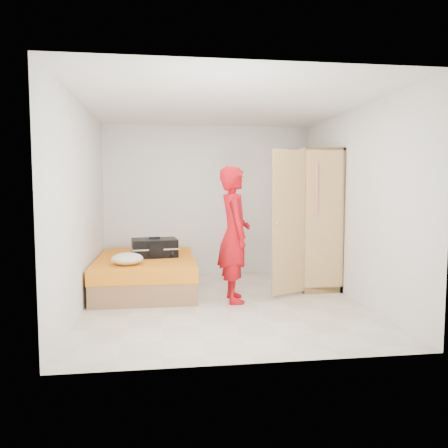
{
  "coord_description": "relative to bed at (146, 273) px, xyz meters",
  "views": [
    {
      "loc": [
        -0.77,
        -5.64,
        1.56
      ],
      "look_at": [
        0.1,
        0.67,
        1.0
      ],
      "focal_mm": 35.0,
      "sensor_mm": 36.0,
      "label": 1
    }
  ],
  "objects": [
    {
      "name": "room",
      "position": [
        1.05,
        -0.9,
        1.05
      ],
      "size": [
        4.0,
        4.02,
        2.6
      ],
      "color": "beige",
      "rests_on": "ground"
    },
    {
      "name": "bed",
      "position": [
        0.0,
        0.0,
        0.0
      ],
      "size": [
        1.42,
        2.02,
        0.5
      ],
      "color": "olive",
      "rests_on": "ground"
    },
    {
      "name": "wardrobe",
      "position": [
        2.5,
        -0.06,
        0.75
      ],
      "size": [
        1.12,
        1.44,
        2.1
      ],
      "color": "tan",
      "rests_on": "ground"
    },
    {
      "name": "person",
      "position": [
        1.21,
        -0.8,
        0.66
      ],
      "size": [
        0.45,
        0.67,
        1.82
      ],
      "primitive_type": "imported",
      "rotation": [
        0.0,
        0.0,
        1.59
      ],
      "color": "red",
      "rests_on": "ground"
    },
    {
      "name": "suitcase",
      "position": [
        0.13,
        0.05,
        0.38
      ],
      "size": [
        0.74,
        0.58,
        0.29
      ],
      "rotation": [
        0.0,
        0.0,
        0.13
      ],
      "color": "black",
      "rests_on": "bed"
    },
    {
      "name": "round_cushion",
      "position": [
        -0.22,
        -0.62,
        0.33
      ],
      "size": [
        0.42,
        0.42,
        0.16
      ],
      "primitive_type": "ellipsoid",
      "color": "white",
      "rests_on": "bed"
    },
    {
      "name": "pillow",
      "position": [
        0.1,
        0.85,
        0.3
      ],
      "size": [
        0.57,
        0.29,
        0.1
      ],
      "primitive_type": "cube",
      "rotation": [
        0.0,
        0.0,
        -0.01
      ],
      "color": "white",
      "rests_on": "bed"
    }
  ]
}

